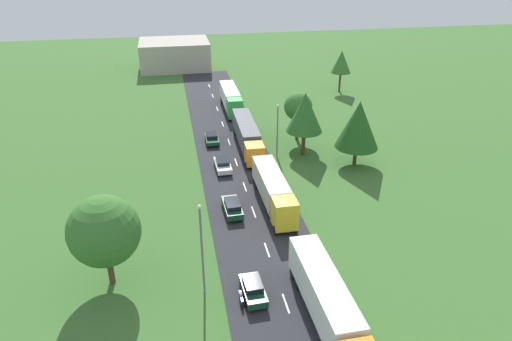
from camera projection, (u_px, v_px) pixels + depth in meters
name	position (u px, v px, depth m)	size (l,w,h in m)	color
road	(269.00, 256.00, 45.32)	(10.00, 140.00, 0.06)	#2B2B30
lane_marking_centre	(276.00, 275.00, 42.72)	(0.16, 123.89, 0.01)	white
truck_lead	(328.00, 303.00, 36.28)	(2.71, 14.33, 3.75)	orange
truck_second	(273.00, 190.00, 52.90)	(2.58, 12.72, 3.53)	yellow
truck_third	(247.00, 134.00, 67.60)	(2.75, 15.03, 3.53)	orange
truck_fourth	(231.00, 98.00, 82.58)	(2.58, 12.69, 3.60)	green
car_second	(253.00, 289.00, 39.81)	(1.89, 4.03, 1.50)	#19472D
car_third	(232.00, 207.00, 51.88)	(1.93, 4.57, 1.55)	#19472D
car_fourth	(223.00, 164.00, 61.66)	(1.97, 4.54, 1.46)	white
car_fifth	(212.00, 138.00, 69.72)	(1.90, 4.08, 1.41)	#19472D
motorcycle_courier	(241.00, 298.00, 39.25)	(0.28, 1.94, 0.91)	black
lamppost_second	(202.00, 246.00, 38.51)	(0.36, 0.36, 8.76)	slate
lamppost_third	(277.00, 128.00, 64.14)	(0.36, 0.36, 7.54)	slate
tree_oak	(104.00, 231.00, 39.49)	(6.18, 6.18, 8.50)	#513823
tree_birch	(305.00, 112.00, 63.83)	(4.98, 4.98, 8.95)	#513823
tree_maple	(358.00, 125.00, 61.09)	(5.71, 5.71, 8.84)	#513823
tree_pine	(298.00, 107.00, 68.99)	(4.16, 4.16, 7.33)	#513823
tree_elm	(341.00, 62.00, 90.72)	(3.85, 3.85, 8.07)	#513823
distant_building	(175.00, 54.00, 108.95)	(15.65, 12.61, 6.24)	#B2A899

